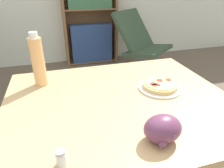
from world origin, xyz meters
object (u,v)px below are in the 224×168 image
object	(u,v)px
pizza_on_plate	(160,86)
salt_shaker	(61,158)
lounge_chair_far	(142,53)
bookshelf	(90,14)
grape_bunch	(163,129)
drink_bottle	(38,61)

from	to	relation	value
pizza_on_plate	salt_shaker	distance (m)	0.64
lounge_chair_far	bookshelf	size ratio (longest dim) A/B	0.56
grape_bunch	bookshelf	bearing A→B (deg)	84.90
grape_bunch	drink_bottle	bearing A→B (deg)	126.51
salt_shaker	lounge_chair_far	xyz separation A→B (m)	(1.25, 2.17, -0.49)
pizza_on_plate	salt_shaker	xyz separation A→B (m)	(-0.53, -0.36, 0.01)
bookshelf	drink_bottle	bearing A→B (deg)	-106.91
grape_bunch	salt_shaker	xyz separation A→B (m)	(-0.35, -0.01, -0.02)
drink_bottle	grape_bunch	bearing A→B (deg)	-53.49
pizza_on_plate	bookshelf	bearing A→B (deg)	88.31
pizza_on_plate	lounge_chair_far	bearing A→B (deg)	68.20
pizza_on_plate	grape_bunch	world-z (taller)	grape_bunch
pizza_on_plate	lounge_chair_far	xyz separation A→B (m)	(0.72, 1.81, -0.47)
pizza_on_plate	bookshelf	size ratio (longest dim) A/B	0.13
lounge_chair_far	salt_shaker	bearing A→B (deg)	-156.62
drink_bottle	salt_shaker	bearing A→B (deg)	-82.77
lounge_chair_far	bookshelf	xyz separation A→B (m)	(-0.65, 0.62, 0.50)
grape_bunch	lounge_chair_far	world-z (taller)	lounge_chair_far
grape_bunch	bookshelf	world-z (taller)	bookshelf
grape_bunch	drink_bottle	size ratio (longest dim) A/B	0.48
pizza_on_plate	lounge_chair_far	size ratio (longest dim) A/B	0.23
salt_shaker	lounge_chair_far	bearing A→B (deg)	60.09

